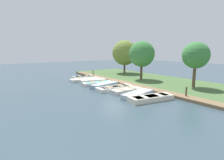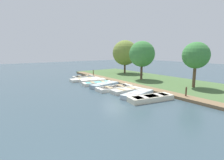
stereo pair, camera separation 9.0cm
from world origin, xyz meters
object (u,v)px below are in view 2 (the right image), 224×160
rowboat_5 (115,88)px  rowboat_1 (85,79)px  rowboat_8 (151,98)px  park_tree_far_left (125,53)px  rowboat_6 (126,90)px  mooring_post_far (186,93)px  rowboat_2 (93,81)px  rowboat_4 (104,85)px  rowboat_3 (98,83)px  mooring_post_near (93,73)px  rowboat_0 (83,77)px  rowboat_7 (138,94)px  park_tree_center (196,56)px  park_tree_left (142,54)px

rowboat_5 → rowboat_1: bearing=-88.2°
rowboat_8 → park_tree_far_left: park_tree_far_left is taller
rowboat_6 → mooring_post_far: size_ratio=3.02×
rowboat_2 → rowboat_8: 8.91m
rowboat_4 → rowboat_8: size_ratio=0.91×
rowboat_3 → park_tree_far_left: 9.34m
rowboat_8 → park_tree_far_left: size_ratio=0.70×
mooring_post_near → rowboat_5: bearing=73.5°
rowboat_6 → rowboat_4: bearing=-82.6°
rowboat_0 → rowboat_7: rowboat_0 is taller
mooring_post_far → rowboat_3: bearing=-73.0°
rowboat_3 → park_tree_center: size_ratio=0.76×
mooring_post_far → rowboat_4: bearing=-69.7°
rowboat_5 → rowboat_0: bearing=-91.7°
rowboat_0 → park_tree_left: park_tree_left is taller
rowboat_8 → mooring_post_near: size_ratio=3.81×
rowboat_5 → rowboat_8: bearing=91.3°
rowboat_3 → mooring_post_near: (-2.63, -5.59, 0.31)m
rowboat_4 → mooring_post_far: size_ratio=3.46×
rowboat_1 → rowboat_7: 8.98m
rowboat_6 → mooring_post_near: (-2.34, -10.00, 0.30)m
rowboat_5 → rowboat_7: 3.02m
rowboat_5 → rowboat_8: 4.44m
rowboat_6 → mooring_post_far: (-2.34, 4.19, 0.30)m
rowboat_8 → park_tree_far_left: (-7.40, -11.95, 3.06)m
rowboat_7 → rowboat_8: size_ratio=0.95×
mooring_post_near → park_tree_left: 7.72m
rowboat_8 → park_tree_left: size_ratio=0.76×
rowboat_8 → park_tree_center: park_tree_center is taller
rowboat_4 → park_tree_left: (-5.44, -0.32, 3.00)m
rowboat_5 → park_tree_center: (-6.15, 4.19, 3.00)m
rowboat_1 → rowboat_2: bearing=101.6°
rowboat_6 → park_tree_far_left: 11.94m
rowboat_0 → rowboat_3: bearing=80.1°
park_tree_center → rowboat_7: bearing=-10.8°
rowboat_4 → rowboat_5: size_ratio=0.91×
rowboat_0 → rowboat_1: size_ratio=0.74×
mooring_post_near → park_tree_center: bearing=105.9°
rowboat_7 → rowboat_8: 1.42m
rowboat_1 → rowboat_4: 4.42m
rowboat_0 → rowboat_8: 11.88m
rowboat_1 → rowboat_5: 5.95m
rowboat_7 → rowboat_8: bearing=75.3°
rowboat_2 → mooring_post_far: size_ratio=3.23×
rowboat_1 → park_tree_far_left: 8.24m
rowboat_1 → rowboat_0: bearing=-102.9°
rowboat_5 → rowboat_7: bearing=91.9°
mooring_post_far → rowboat_6: bearing=-60.8°
rowboat_0 → park_tree_far_left: park_tree_far_left is taller
rowboat_6 → rowboat_8: rowboat_8 is taller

